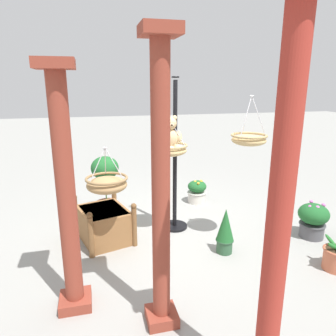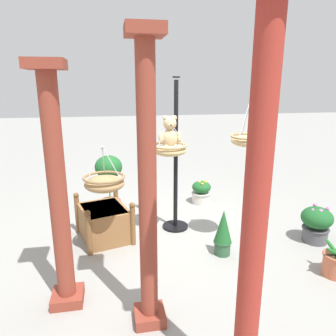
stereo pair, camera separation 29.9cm
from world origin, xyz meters
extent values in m
plane|color=gray|center=(0.00, 0.00, 0.00)|extent=(40.00, 40.00, 0.00)
cylinder|color=black|center=(-0.17, -0.14, 1.24)|extent=(0.07, 0.07, 2.48)
cylinder|color=black|center=(-0.17, -0.14, 0.02)|extent=(0.44, 0.44, 0.04)
torus|color=black|center=(-0.17, -0.14, 2.52)|extent=(0.12, 0.12, 0.02)
ellipsoid|color=tan|center=(-0.02, 0.11, 1.43)|extent=(0.52, 0.52, 0.17)
torus|color=tan|center=(-0.02, 0.11, 1.51)|extent=(0.55, 0.55, 0.04)
ellipsoid|color=silver|center=(-0.02, 0.11, 1.45)|extent=(0.46, 0.46, 0.14)
cylinder|color=#B7B7BC|center=(0.08, 0.17, 1.70)|extent=(0.22, 0.14, 0.40)
cylinder|color=#B7B7BC|center=(-0.13, 0.17, 1.70)|extent=(0.22, 0.14, 0.40)
cylinder|color=#B7B7BC|center=(-0.02, -0.01, 1.70)|extent=(0.01, 0.25, 0.40)
torus|color=#B7B7BC|center=(-0.02, 0.11, 1.90)|extent=(0.06, 0.06, 0.01)
ellipsoid|color=tan|center=(-0.02, 0.12, 1.61)|extent=(0.26, 0.22, 0.31)
sphere|color=tan|center=(-0.02, 0.12, 1.85)|extent=(0.21, 0.21, 0.20)
ellipsoid|color=#D9B683|center=(-0.02, 0.19, 1.83)|extent=(0.09, 0.07, 0.06)
sphere|color=black|center=(-0.02, 0.22, 1.83)|extent=(0.03, 0.03, 0.03)
sphere|color=tan|center=(-0.09, 0.12, 1.93)|extent=(0.08, 0.08, 0.08)
sphere|color=tan|center=(0.05, 0.12, 1.93)|extent=(0.08, 0.08, 0.08)
ellipsoid|color=tan|center=(-0.16, 0.15, 1.64)|extent=(0.08, 0.15, 0.20)
ellipsoid|color=tan|center=(0.11, 0.15, 1.64)|extent=(0.08, 0.15, 0.20)
ellipsoid|color=tan|center=(-0.09, 0.23, 1.49)|extent=(0.09, 0.18, 0.09)
ellipsoid|color=tan|center=(0.05, 0.23, 1.49)|extent=(0.09, 0.18, 0.09)
ellipsoid|color=tan|center=(-1.07, 0.63, 1.63)|extent=(0.50, 0.50, 0.16)
torus|color=tan|center=(-1.07, 0.63, 1.70)|extent=(0.52, 0.52, 0.04)
cylinder|color=#B7B7BC|center=(-0.97, 0.69, 1.98)|extent=(0.21, 0.13, 0.57)
cylinder|color=#B7B7BC|center=(-1.17, 0.69, 1.98)|extent=(0.21, 0.13, 0.57)
cylinder|color=#B7B7BC|center=(-1.07, 0.52, 1.98)|extent=(0.01, 0.24, 0.57)
torus|color=#B7B7BC|center=(-1.07, 0.63, 2.26)|extent=(0.06, 0.06, 0.01)
ellipsoid|color=#A37F51|center=(0.98, 0.56, 1.09)|extent=(0.55, 0.55, 0.21)
torus|color=olive|center=(0.98, 0.56, 1.18)|extent=(0.58, 0.58, 0.04)
cylinder|color=#B7B7BC|center=(1.09, 0.62, 1.40)|extent=(0.24, 0.14, 0.43)
cylinder|color=#B7B7BC|center=(0.87, 0.62, 1.40)|extent=(0.24, 0.14, 0.43)
cylinder|color=#B7B7BC|center=(0.98, 0.43, 1.40)|extent=(0.01, 0.26, 0.43)
torus|color=#B7B7BC|center=(0.98, 0.56, 1.61)|extent=(0.06, 0.06, 0.01)
cylinder|color=brown|center=(1.43, 1.52, 1.28)|extent=(0.19, 0.19, 2.55)
cube|color=brown|center=(1.43, 1.52, 0.06)|extent=(0.35, 0.35, 0.12)
cube|color=brown|center=(1.43, 1.52, 2.60)|extent=(0.37, 0.37, 0.10)
cylinder|color=brown|center=(0.54, 1.99, 1.40)|extent=(0.18, 0.18, 2.80)
cube|color=brown|center=(0.54, 1.99, 0.06)|extent=(0.32, 0.32, 0.12)
cube|color=brown|center=(0.54, 1.99, 2.85)|extent=(0.33, 0.33, 0.10)
cylinder|color=#9E2D23|center=(-0.07, 2.96, 1.47)|extent=(0.17, 0.17, 2.94)
cube|color=olive|center=(1.03, 0.02, 0.26)|extent=(0.88, 0.98, 0.52)
cube|color=#382819|center=(1.03, 0.02, 0.49)|extent=(0.77, 0.87, 0.06)
cylinder|color=brown|center=(0.59, 0.33, 0.31)|extent=(0.08, 0.08, 0.62)
cylinder|color=brown|center=(1.24, 0.52, 0.31)|extent=(0.08, 0.08, 0.62)
cylinder|color=brown|center=(0.82, -0.47, 0.31)|extent=(0.08, 0.08, 0.62)
cylinder|color=brown|center=(1.47, -0.28, 0.31)|extent=(0.08, 0.08, 0.62)
sphere|color=brown|center=(0.59, 0.33, 0.65)|extent=(0.09, 0.09, 0.09)
sphere|color=brown|center=(1.24, 0.52, 0.65)|extent=(0.09, 0.09, 0.09)
sphere|color=brown|center=(0.82, -0.47, 0.65)|extent=(0.09, 0.09, 0.09)
sphere|color=brown|center=(1.47, -0.28, 0.65)|extent=(0.09, 0.09, 0.09)
cylinder|color=#BC6042|center=(-1.93, 1.62, 0.15)|extent=(0.31, 0.31, 0.30)
ellipsoid|color=#28702D|center=(-1.84, 1.63, 0.36)|extent=(0.22, 0.09, 0.17)
ellipsoid|color=#28702D|center=(-1.91, 1.52, 0.37)|extent=(0.08, 0.23, 0.16)
cylinder|color=#2D5638|center=(-0.67, 0.85, 0.10)|extent=(0.23, 0.23, 0.21)
torus|color=#294E32|center=(-0.67, 0.85, 0.20)|extent=(0.27, 0.27, 0.03)
cylinder|color=#382819|center=(-0.67, 0.85, 0.19)|extent=(0.21, 0.21, 0.03)
cone|color=#1E5B28|center=(-0.67, 0.85, 0.45)|extent=(0.26, 0.26, 0.48)
cylinder|color=#AD563D|center=(0.93, -1.09, 0.11)|extent=(0.38, 0.38, 0.22)
torus|color=#9C4E37|center=(0.93, -1.09, 0.21)|extent=(0.42, 0.42, 0.03)
cylinder|color=#382819|center=(0.93, -1.09, 0.21)|extent=(0.33, 0.33, 0.03)
cylinder|color=#4C6B38|center=(0.93, -1.09, 0.46)|extent=(0.02, 0.02, 0.47)
ellipsoid|color=#1E5B28|center=(0.93, -1.09, 0.90)|extent=(0.52, 0.52, 0.44)
cylinder|color=beige|center=(-0.94, -1.18, 0.11)|extent=(0.37, 0.37, 0.23)
torus|color=#BCB7AE|center=(-0.94, -1.18, 0.22)|extent=(0.41, 0.41, 0.03)
cylinder|color=#382819|center=(-0.94, -1.18, 0.21)|extent=(0.33, 0.33, 0.03)
ellipsoid|color=#1E5B28|center=(-0.94, -1.18, 0.35)|extent=(0.39, 0.39, 0.25)
sphere|color=gold|center=(-0.90, -1.18, 0.46)|extent=(0.06, 0.06, 0.06)
sphere|color=gold|center=(-0.92, -1.05, 0.46)|extent=(0.05, 0.05, 0.05)
sphere|color=gold|center=(-1.02, -1.17, 0.46)|extent=(0.06, 0.06, 0.06)
cylinder|color=#4C4C51|center=(-2.25, 0.74, 0.12)|extent=(0.38, 0.38, 0.24)
torus|color=#444449|center=(-2.25, 0.74, 0.23)|extent=(0.41, 0.41, 0.03)
cylinder|color=#382819|center=(-2.25, 0.74, 0.22)|extent=(0.33, 0.33, 0.03)
ellipsoid|color=#1E5B28|center=(-2.25, 0.74, 0.40)|extent=(0.48, 0.48, 0.33)
sphere|color=#D166B7|center=(-2.15, 0.75, 0.54)|extent=(0.05, 0.05, 0.05)
sphere|color=#D166B7|center=(-2.24, 0.82, 0.54)|extent=(0.07, 0.07, 0.07)
sphere|color=#D166B7|center=(-2.38, 0.77, 0.55)|extent=(0.06, 0.06, 0.06)
sphere|color=#D166B7|center=(-2.26, 0.64, 0.57)|extent=(0.06, 0.06, 0.06)
camera|label=1|loc=(1.15, 4.69, 2.42)|focal=33.43mm
camera|label=2|loc=(0.85, 4.75, 2.42)|focal=33.43mm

